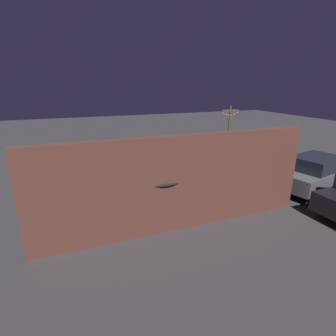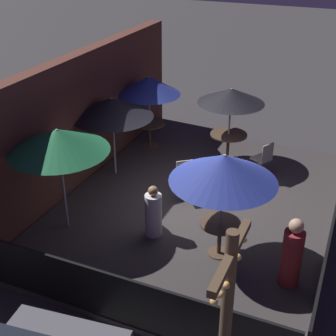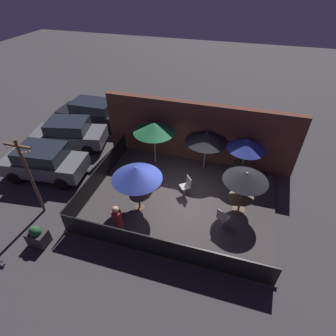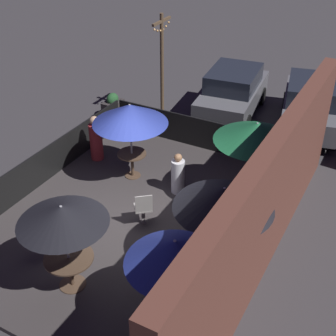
{
  "view_description": "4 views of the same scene",
  "coord_description": "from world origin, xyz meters",
  "px_view_note": "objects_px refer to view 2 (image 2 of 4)",
  "views": [
    {
      "loc": [
        3.26,
        10.54,
        4.72
      ],
      "look_at": [
        -0.85,
        -0.1,
        1.03
      ],
      "focal_mm": 28.0,
      "sensor_mm": 36.0,
      "label": 1
    },
    {
      "loc": [
        -8.67,
        -2.98,
        5.89
      ],
      "look_at": [
        -0.79,
        0.43,
        1.34
      ],
      "focal_mm": 50.0,
      "sensor_mm": 36.0,
      "label": 2
    },
    {
      "loc": [
        1.75,
        -7.98,
        8.3
      ],
      "look_at": [
        -0.78,
        0.59,
        1.23
      ],
      "focal_mm": 28.0,
      "sensor_mm": 36.0,
      "label": 3
    },
    {
      "loc": [
        7.47,
        4.99,
        7.28
      ],
      "look_at": [
        -0.96,
        0.45,
        1.15
      ],
      "focal_mm": 50.0,
      "sensor_mm": 36.0,
      "label": 4
    }
  ],
  "objects_px": {
    "patio_umbrella_3": "(112,107)",
    "dining_table_1": "(220,229)",
    "patio_chair_0": "(186,179)",
    "patio_umbrella_0": "(231,96)",
    "patio_umbrella_4": "(58,140)",
    "patio_umbrella_2": "(149,86)",
    "patron_0": "(292,255)",
    "patio_umbrella_1": "(224,168)",
    "patio_chair_1": "(263,158)",
    "dining_table_0": "(228,139)",
    "dining_table_2": "(150,128)",
    "patron_1": "(153,213)"
  },
  "relations": [
    {
      "from": "patio_umbrella_4",
      "to": "dining_table_1",
      "type": "relative_size",
      "value": 2.87
    },
    {
      "from": "patio_umbrella_0",
      "to": "patio_umbrella_4",
      "type": "xyz_separation_m",
      "value": [
        -4.4,
        2.18,
        0.2
      ]
    },
    {
      "from": "dining_table_1",
      "to": "patio_umbrella_1",
      "type": "bearing_deg",
      "value": 0.0
    },
    {
      "from": "patio_umbrella_4",
      "to": "patio_chair_0",
      "type": "xyz_separation_m",
      "value": [
        2.07,
        -1.88,
        -1.5
      ]
    },
    {
      "from": "patio_umbrella_3",
      "to": "dining_table_1",
      "type": "bearing_deg",
      "value": -121.2
    },
    {
      "from": "patio_umbrella_3",
      "to": "patron_0",
      "type": "relative_size",
      "value": 1.5
    },
    {
      "from": "patio_umbrella_1",
      "to": "patio_chair_0",
      "type": "relative_size",
      "value": 2.33
    },
    {
      "from": "patio_umbrella_1",
      "to": "patio_umbrella_0",
      "type": "bearing_deg",
      "value": 14.72
    },
    {
      "from": "patio_umbrella_0",
      "to": "dining_table_0",
      "type": "height_order",
      "value": "patio_umbrella_0"
    },
    {
      "from": "patio_umbrella_1",
      "to": "patio_umbrella_4",
      "type": "relative_size",
      "value": 0.96
    },
    {
      "from": "dining_table_0",
      "to": "patio_chair_0",
      "type": "relative_size",
      "value": 1.07
    },
    {
      "from": "dining_table_2",
      "to": "patio_umbrella_3",
      "type": "bearing_deg",
      "value": 176.17
    },
    {
      "from": "patron_0",
      "to": "patio_umbrella_2",
      "type": "bearing_deg",
      "value": -73.23
    },
    {
      "from": "patio_umbrella_0",
      "to": "patio_umbrella_3",
      "type": "relative_size",
      "value": 0.99
    },
    {
      "from": "patio_chair_0",
      "to": "patron_0",
      "type": "relative_size",
      "value": 0.68
    },
    {
      "from": "patio_umbrella_2",
      "to": "patio_umbrella_3",
      "type": "distance_m",
      "value": 1.82
    },
    {
      "from": "patio_chair_0",
      "to": "patio_umbrella_1",
      "type": "bearing_deg",
      "value": 0.0
    },
    {
      "from": "patron_0",
      "to": "dining_table_0",
      "type": "bearing_deg",
      "value": -91.93
    },
    {
      "from": "dining_table_1",
      "to": "patio_chair_0",
      "type": "distance_m",
      "value": 2.16
    },
    {
      "from": "dining_table_0",
      "to": "patio_chair_0",
      "type": "distance_m",
      "value": 2.35
    },
    {
      "from": "dining_table_0",
      "to": "patio_chair_1",
      "type": "xyz_separation_m",
      "value": [
        -0.59,
        -1.09,
        -0.09
      ]
    },
    {
      "from": "dining_table_2",
      "to": "patio_chair_1",
      "type": "height_order",
      "value": "patio_chair_1"
    },
    {
      "from": "patio_umbrella_1",
      "to": "patron_0",
      "type": "relative_size",
      "value": 1.59
    },
    {
      "from": "patio_umbrella_0",
      "to": "patio_chair_1",
      "type": "bearing_deg",
      "value": -118.35
    },
    {
      "from": "patio_umbrella_1",
      "to": "patio_umbrella_4",
      "type": "distance_m",
      "value": 3.26
    },
    {
      "from": "patio_umbrella_0",
      "to": "patio_chair_1",
      "type": "height_order",
      "value": "patio_umbrella_0"
    },
    {
      "from": "dining_table_1",
      "to": "patio_chair_1",
      "type": "distance_m",
      "value": 3.42
    },
    {
      "from": "dining_table_0",
      "to": "patio_chair_0",
      "type": "height_order",
      "value": "patio_chair_0"
    },
    {
      "from": "patio_umbrella_3",
      "to": "dining_table_2",
      "type": "distance_m",
      "value": 2.19
    },
    {
      "from": "patio_umbrella_0",
      "to": "patio_umbrella_3",
      "type": "xyz_separation_m",
      "value": [
        -1.91,
        2.41,
        -0.01
      ]
    },
    {
      "from": "patio_chair_0",
      "to": "patron_0",
      "type": "height_order",
      "value": "patron_0"
    },
    {
      "from": "patio_umbrella_3",
      "to": "patron_0",
      "type": "bearing_deg",
      "value": -116.22
    },
    {
      "from": "patio_chair_0",
      "to": "patio_umbrella_0",
      "type": "bearing_deg",
      "value": 133.66
    },
    {
      "from": "patio_umbrella_0",
      "to": "dining_table_1",
      "type": "xyz_separation_m",
      "value": [
        -4.01,
        -1.05,
        -1.24
      ]
    },
    {
      "from": "dining_table_0",
      "to": "dining_table_1",
      "type": "bearing_deg",
      "value": -165.28
    },
    {
      "from": "patio_umbrella_0",
      "to": "patron_0",
      "type": "height_order",
      "value": "patio_umbrella_0"
    },
    {
      "from": "patio_umbrella_0",
      "to": "dining_table_0",
      "type": "relative_size",
      "value": 2.03
    },
    {
      "from": "dining_table_1",
      "to": "patron_1",
      "type": "relative_size",
      "value": 0.68
    },
    {
      "from": "patio_chair_1",
      "to": "dining_table_0",
      "type": "bearing_deg",
      "value": 0.0
    },
    {
      "from": "dining_table_2",
      "to": "patio_chair_0",
      "type": "height_order",
      "value": "patio_chair_0"
    },
    {
      "from": "patio_umbrella_3",
      "to": "patio_umbrella_4",
      "type": "bearing_deg",
      "value": -174.8
    },
    {
      "from": "patio_umbrella_2",
      "to": "patron_0",
      "type": "relative_size",
      "value": 1.52
    },
    {
      "from": "patio_umbrella_3",
      "to": "patio_chair_0",
      "type": "bearing_deg",
      "value": -101.27
    },
    {
      "from": "patio_umbrella_3",
      "to": "patio_chair_0",
      "type": "relative_size",
      "value": 2.2
    },
    {
      "from": "dining_table_2",
      "to": "patio_chair_1",
      "type": "distance_m",
      "value": 3.41
    },
    {
      "from": "patio_chair_0",
      "to": "patron_0",
      "type": "bearing_deg",
      "value": 15.43
    },
    {
      "from": "patio_chair_0",
      "to": "patron_1",
      "type": "xyz_separation_m",
      "value": [
        -1.6,
        0.08,
        0.0
      ]
    },
    {
      "from": "patio_chair_0",
      "to": "dining_table_2",
      "type": "bearing_deg",
      "value": -177.36
    },
    {
      "from": "dining_table_1",
      "to": "dining_table_2",
      "type": "distance_m",
      "value": 5.14
    },
    {
      "from": "patio_umbrella_0",
      "to": "patio_umbrella_4",
      "type": "distance_m",
      "value": 4.92
    }
  ]
}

